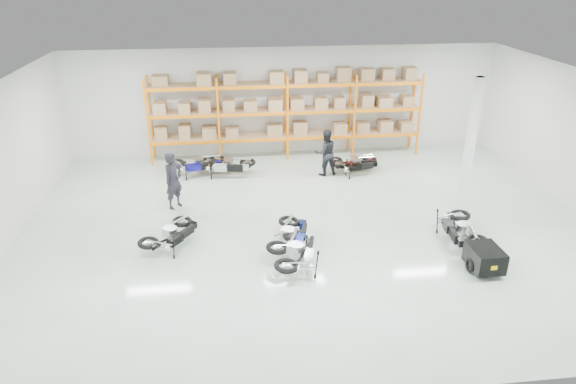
{
  "coord_description": "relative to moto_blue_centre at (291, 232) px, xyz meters",
  "views": [
    {
      "loc": [
        -2.35,
        -14.17,
        7.7
      ],
      "look_at": [
        -0.66,
        0.28,
        1.1
      ],
      "focal_mm": 32.0,
      "sensor_mm": 36.0,
      "label": 1
    }
  ],
  "objects": [
    {
      "name": "person_left",
      "position": [
        -3.57,
        3.25,
        0.4
      ],
      "size": [
        0.82,
        0.84,
        1.95
      ],
      "primitive_type": "imported",
      "rotation": [
        0.0,
        0.0,
        0.83
      ],
      "color": "black",
      "rests_on": "ground"
    },
    {
      "name": "trailer",
      "position": [
        5.02,
        -1.75,
        -0.16
      ],
      "size": [
        0.88,
        1.68,
        0.7
      ],
      "rotation": [
        0.0,
        0.0,
        0.02
      ],
      "color": "black",
      "rests_on": "ground"
    },
    {
      "name": "moto_back_b",
      "position": [
        -1.8,
        5.89,
        -0.0
      ],
      "size": [
        2.02,
        1.29,
        1.21
      ],
      "primitive_type": null,
      "rotation": [
        0.0,
        -0.09,
        1.37
      ],
      "color": "#A8ADB2",
      "rests_on": "ground"
    },
    {
      "name": "room",
      "position": [
        0.75,
        1.34,
        1.68
      ],
      "size": [
        18.0,
        18.0,
        18.0
      ],
      "color": "silver",
      "rests_on": "ground"
    },
    {
      "name": "person_back",
      "position": [
        2.01,
        5.52,
        0.34
      ],
      "size": [
        1.0,
        0.85,
        1.83
      ],
      "primitive_type": "imported",
      "rotation": [
        0.0,
        0.0,
        3.33
      ],
      "color": "black",
      "rests_on": "ground"
    },
    {
      "name": "moto_back_d",
      "position": [
        3.22,
        5.8,
        -0.07
      ],
      "size": [
        1.73,
        1.0,
        1.06
      ],
      "primitive_type": null,
      "rotation": [
        0.0,
        -0.09,
        1.68
      ],
      "color": "#440D11",
      "rests_on": "ground"
    },
    {
      "name": "moto_black_far_left",
      "position": [
        -3.44,
        0.53,
        -0.03
      ],
      "size": [
        1.74,
        1.95,
        1.15
      ],
      "primitive_type": null,
      "rotation": [
        0.0,
        -0.09,
        2.52
      ],
      "color": "black",
      "rests_on": "ground"
    },
    {
      "name": "structural_column",
      "position": [
        5.95,
        1.84,
        1.68
      ],
      "size": [
        0.25,
        0.25,
        4.5
      ],
      "primitive_type": "cube",
      "color": "white",
      "rests_on": "ground"
    },
    {
      "name": "pallet_rack",
      "position": [
        0.75,
        7.79,
        1.68
      ],
      "size": [
        11.28,
        0.98,
        3.62
      ],
      "color": "orange",
      "rests_on": "ground"
    },
    {
      "name": "moto_blue_centre",
      "position": [
        0.0,
        0.0,
        0.0
      ],
      "size": [
        1.48,
        2.08,
        1.22
      ],
      "primitive_type": null,
      "rotation": [
        0.0,
        -0.09,
        2.82
      ],
      "color": "#081153",
      "rests_on": "ground"
    },
    {
      "name": "moto_back_c",
      "position": [
        3.23,
        5.46,
        -0.06
      ],
      "size": [
        1.82,
        1.17,
        1.09
      ],
      "primitive_type": null,
      "rotation": [
        0.0,
        -0.09,
        1.78
      ],
      "color": "black",
      "rests_on": "ground"
    },
    {
      "name": "moto_touring_right",
      "position": [
        5.02,
        -0.15,
        0.01
      ],
      "size": [
        1.16,
        2.0,
        1.23
      ],
      "primitive_type": null,
      "rotation": [
        0.0,
        -0.09,
        -0.12
      ],
      "color": "black",
      "rests_on": "ground"
    },
    {
      "name": "moto_back_a",
      "position": [
        -2.92,
        6.11,
        0.0
      ],
      "size": [
        2.03,
        1.28,
        1.22
      ],
      "primitive_type": null,
      "rotation": [
        0.0,
        -0.09,
        1.76
      ],
      "color": "#0F0B6A",
      "rests_on": "ground"
    },
    {
      "name": "moto_silver_left",
      "position": [
        0.09,
        -0.92,
        0.01
      ],
      "size": [
        1.39,
        2.1,
        1.25
      ],
      "primitive_type": null,
      "rotation": [
        0.0,
        -0.09,
        2.9
      ],
      "color": "silver",
      "rests_on": "ground"
    }
  ]
}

